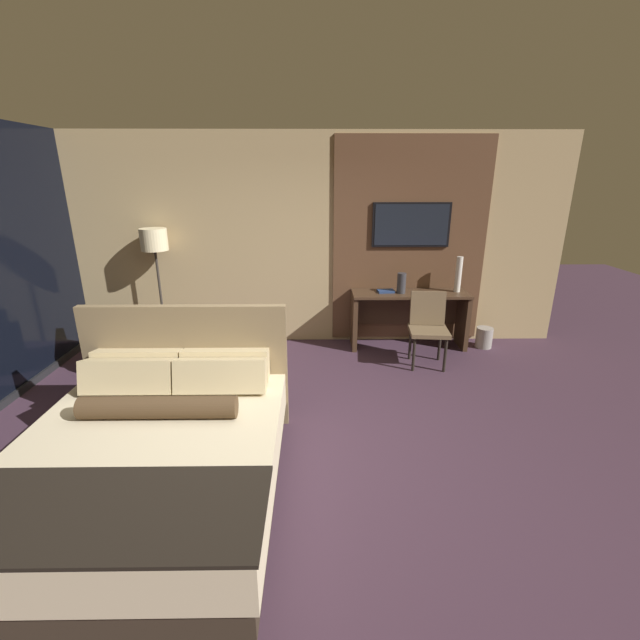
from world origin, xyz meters
The scene contains 12 objects.
ground_plane centered at (0.00, 0.00, 0.00)m, with size 16.00×16.00×0.00m, color #3D2838.
wall_back_tv_panel centered at (0.18, 2.59, 1.40)m, with size 7.20×0.09×2.80m.
bed centered at (-0.96, -0.54, 0.33)m, with size 1.84×2.13×1.17m.
desk centered at (1.50, 2.33, 0.51)m, with size 1.55×0.47×0.77m.
tv centered at (1.50, 2.52, 1.64)m, with size 1.03×0.04×0.58m.
desk_chair centered at (1.61, 1.76, 0.54)m, with size 0.50×0.50×0.90m.
armchair_by_window centered at (-2.14, 1.69, 0.28)m, with size 1.04×1.04×0.81m.
floor_lamp centered at (-1.84, 2.34, 1.35)m, with size 0.34×0.34×1.62m.
vase_tall centered at (2.13, 2.33, 1.01)m, with size 0.08×0.08×0.47m.
vase_short centered at (1.36, 2.28, 0.91)m, with size 0.12×0.12×0.27m.
book centered at (1.17, 2.32, 0.79)m, with size 0.23×0.17×0.03m.
waste_bin centered at (2.55, 2.25, 0.14)m, with size 0.22×0.22×0.28m.
Camera 1 is at (0.22, -3.20, 2.25)m, focal length 24.00 mm.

